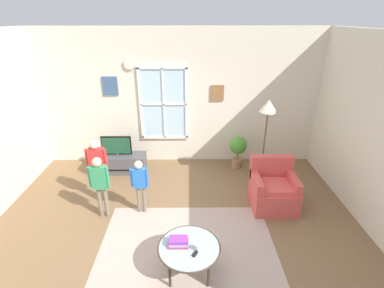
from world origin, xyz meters
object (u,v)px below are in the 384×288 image
(book_stack, at_px, (178,241))
(floor_lamp, at_px, (267,115))
(armchair, at_px, (273,190))
(person_green_shirt, at_px, (100,181))
(tv_stand, at_px, (119,163))
(coffee_table, at_px, (189,248))
(person_blue_shirt, at_px, (140,181))
(person_red_shirt, at_px, (98,164))
(potted_plant_by_window, at_px, (238,148))
(remote_near_books, at_px, (196,253))
(cup, at_px, (199,248))
(television, at_px, (116,145))

(book_stack, bearing_deg, floor_lamp, 52.20)
(armchair, relative_size, person_green_shirt, 0.77)
(tv_stand, xyz_separation_m, coffee_table, (1.56, -2.71, 0.20))
(person_blue_shirt, height_order, floor_lamp, floor_lamp)
(coffee_table, distance_m, person_red_shirt, 2.32)
(coffee_table, bearing_deg, floor_lamp, 55.44)
(person_red_shirt, relative_size, person_blue_shirt, 1.23)
(book_stack, height_order, potted_plant_by_window, potted_plant_by_window)
(tv_stand, relative_size, person_red_shirt, 0.96)
(person_red_shirt, distance_m, person_blue_shirt, 0.87)
(coffee_table, bearing_deg, remote_near_books, -52.31)
(book_stack, relative_size, floor_lamp, 0.15)
(tv_stand, relative_size, book_stack, 4.46)
(person_red_shirt, bearing_deg, book_stack, -46.81)
(coffee_table, height_order, potted_plant_by_window, potted_plant_by_window)
(potted_plant_by_window, bearing_deg, tv_stand, -176.37)
(remote_near_books, bearing_deg, floor_lamp, 58.44)
(book_stack, xyz_separation_m, floor_lamp, (1.56, 2.01, 1.04))
(tv_stand, distance_m, person_red_shirt, 1.23)
(book_stack, relative_size, cup, 2.90)
(person_green_shirt, bearing_deg, book_stack, -40.31)
(person_green_shirt, relative_size, person_red_shirt, 0.91)
(cup, bearing_deg, person_green_shirt, 142.13)
(person_red_shirt, bearing_deg, person_green_shirt, -70.60)
(remote_near_books, bearing_deg, person_red_shirt, 134.49)
(armchair, bearing_deg, person_green_shirt, -174.52)
(cup, bearing_deg, tv_stand, 121.19)
(tv_stand, height_order, remote_near_books, remote_near_books)
(cup, height_order, floor_lamp, floor_lamp)
(tv_stand, distance_m, coffee_table, 3.13)
(television, distance_m, remote_near_books, 3.27)
(armchair, distance_m, potted_plant_by_window, 1.49)
(cup, xyz_separation_m, floor_lamp, (1.30, 2.12, 1.04))
(person_green_shirt, xyz_separation_m, floor_lamp, (2.88, 0.90, 0.80))
(book_stack, bearing_deg, person_blue_shirt, 119.25)
(potted_plant_by_window, bearing_deg, floor_lamp, -67.45)
(person_green_shirt, bearing_deg, television, 93.68)
(person_red_shirt, distance_m, potted_plant_by_window, 2.99)
(armchair, xyz_separation_m, book_stack, (-1.64, -1.40, 0.14))
(television, bearing_deg, tv_stand, 90.00)
(book_stack, distance_m, cup, 0.28)
(tv_stand, distance_m, potted_plant_by_window, 2.66)
(television, relative_size, armchair, 0.73)
(person_blue_shirt, bearing_deg, potted_plant_by_window, 39.92)
(tv_stand, bearing_deg, person_red_shirt, -93.26)
(person_red_shirt, bearing_deg, television, 86.73)
(book_stack, xyz_separation_m, remote_near_books, (0.23, -0.16, -0.03))
(coffee_table, height_order, person_red_shirt, person_red_shirt)
(person_green_shirt, height_order, person_blue_shirt, person_green_shirt)
(tv_stand, distance_m, remote_near_books, 3.27)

